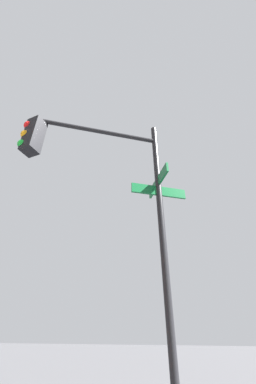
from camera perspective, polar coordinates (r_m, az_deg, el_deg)
name	(u,v)px	position (r m, az deg, el deg)	size (l,w,h in m)	color
traffic_signal_near	(100,180)	(4.34, -6.92, 3.00)	(2.64, 2.11, 5.58)	black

